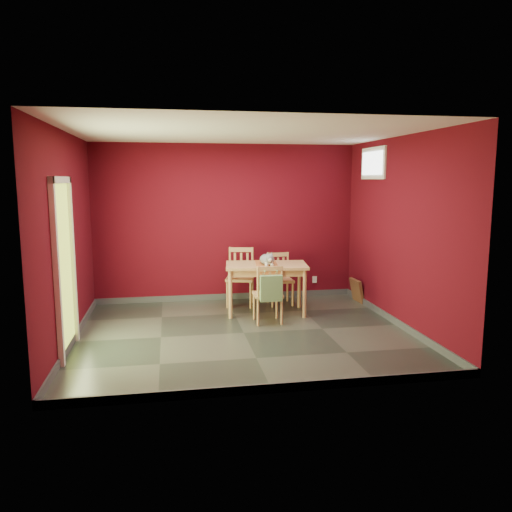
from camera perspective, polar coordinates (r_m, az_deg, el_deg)
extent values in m
plane|color=#2D342D|center=(6.96, -1.40, -8.77)|extent=(4.50, 4.50, 0.00)
plane|color=#4C0712|center=(8.66, -3.41, 3.78)|extent=(4.50, 0.00, 4.50)
plane|color=#4C0712|center=(4.73, 2.13, -0.32)|extent=(4.50, 0.00, 4.50)
plane|color=#4C0712|center=(6.73, -20.76, 1.82)|extent=(0.00, 4.00, 4.00)
plane|color=#4C0712|center=(7.36, 16.18, 2.58)|extent=(0.00, 4.00, 4.00)
plane|color=white|center=(6.67, -1.49, 13.94)|extent=(4.50, 4.50, 0.00)
cube|color=#3F4244|center=(8.85, -3.32, -4.64)|extent=(4.50, 0.02, 0.10)
cube|color=#3F4244|center=(5.11, 2.02, -14.85)|extent=(4.50, 0.02, 0.10)
cube|color=#3F4244|center=(6.99, -20.08, -8.81)|extent=(0.03, 4.00, 0.10)
cube|color=#3F4244|center=(7.59, 15.67, -7.22)|extent=(0.03, 4.00, 0.10)
cube|color=#B7D838|center=(6.39, -21.16, -1.50)|extent=(0.02, 0.85, 2.05)
cube|color=white|center=(5.93, -21.82, -1.90)|extent=(0.06, 0.08, 2.13)
cube|color=white|center=(6.83, -20.24, -0.48)|extent=(0.06, 0.08, 2.13)
cube|color=white|center=(6.29, -21.49, 8.10)|extent=(0.06, 1.01, 0.08)
cube|color=white|center=(8.23, 13.27, 10.28)|extent=(0.03, 0.90, 0.50)
cube|color=white|center=(8.22, 13.13, 10.29)|extent=(0.02, 0.76, 0.36)
cube|color=silver|center=(9.11, 6.72, -2.69)|extent=(0.08, 0.02, 0.12)
cube|color=tan|center=(7.81, 1.19, -1.07)|extent=(1.34, 0.89, 0.04)
cube|color=tan|center=(7.82, 1.19, -1.60)|extent=(1.20, 0.75, 0.10)
cylinder|color=tan|center=(7.57, -2.95, -4.42)|extent=(0.06, 0.06, 0.74)
cylinder|color=tan|center=(8.17, -2.93, -3.46)|extent=(0.06, 0.06, 0.74)
cylinder|color=tan|center=(7.65, 5.57, -4.32)|extent=(0.06, 0.06, 0.74)
cylinder|color=tan|center=(8.24, 4.97, -3.37)|extent=(0.06, 0.06, 0.74)
cube|color=#AD5A2C|center=(7.81, 1.19, -0.88)|extent=(0.41, 0.72, 0.01)
cube|color=#AD5A2C|center=(7.51, 1.69, -2.63)|extent=(0.33, 0.05, 0.34)
cube|color=tan|center=(8.34, -1.83, -2.58)|extent=(0.54, 0.54, 0.04)
cylinder|color=tan|center=(8.23, -3.29, -4.46)|extent=(0.04, 0.04, 0.44)
cylinder|color=tan|center=(8.60, -2.97, -3.88)|extent=(0.04, 0.04, 0.44)
cylinder|color=tan|center=(8.19, -0.61, -4.51)|extent=(0.04, 0.04, 0.44)
cylinder|color=tan|center=(8.56, -0.41, -3.92)|extent=(0.04, 0.04, 0.44)
cylinder|color=tan|center=(8.51, -2.99, -0.57)|extent=(0.04, 0.04, 0.48)
cylinder|color=tan|center=(8.47, -0.41, -0.60)|extent=(0.04, 0.04, 0.48)
cube|color=tan|center=(8.46, -1.71, 0.73)|extent=(0.40, 0.13, 0.07)
cube|color=tan|center=(8.50, -2.42, -0.86)|extent=(0.04, 0.03, 0.37)
cube|color=tan|center=(8.49, -1.70, -0.87)|extent=(0.04, 0.03, 0.37)
cube|color=tan|center=(8.48, -0.98, -0.88)|extent=(0.04, 0.03, 0.37)
cube|color=tan|center=(8.43, 2.79, -2.79)|extent=(0.41, 0.41, 0.04)
cylinder|color=tan|center=(8.27, 1.90, -4.54)|extent=(0.03, 0.03, 0.39)
cylinder|color=tan|center=(8.60, 1.38, -4.02)|extent=(0.03, 0.03, 0.39)
cylinder|color=tan|center=(8.35, 4.22, -4.42)|extent=(0.03, 0.03, 0.39)
cylinder|color=tan|center=(8.68, 3.62, -3.92)|extent=(0.03, 0.03, 0.39)
cylinder|color=tan|center=(8.51, 1.39, -1.06)|extent=(0.03, 0.03, 0.43)
cylinder|color=tan|center=(8.59, 3.65, -0.98)|extent=(0.03, 0.03, 0.43)
cube|color=tan|center=(8.52, 2.53, 0.16)|extent=(0.37, 0.04, 0.07)
cube|color=tan|center=(8.54, 1.90, -1.29)|extent=(0.03, 0.02, 0.34)
cube|color=tan|center=(8.56, 2.52, -1.27)|extent=(0.03, 0.02, 0.34)
cube|color=tan|center=(8.58, 3.15, -1.25)|extent=(0.03, 0.02, 0.34)
cube|color=tan|center=(7.37, 1.34, -4.43)|extent=(0.41, 0.41, 0.04)
cylinder|color=tan|center=(7.62, 2.38, -5.68)|extent=(0.03, 0.03, 0.40)
cylinder|color=tan|center=(7.29, 2.95, -6.35)|extent=(0.03, 0.03, 0.40)
cylinder|color=tan|center=(7.56, -0.22, -5.80)|extent=(0.03, 0.03, 0.40)
cylinder|color=tan|center=(7.22, 0.23, -6.48)|extent=(0.03, 0.03, 0.40)
cylinder|color=tan|center=(7.18, 2.98, -2.84)|extent=(0.03, 0.03, 0.44)
cylinder|color=tan|center=(7.12, 0.23, -2.94)|extent=(0.03, 0.03, 0.44)
cube|color=tan|center=(7.11, 1.62, -1.47)|extent=(0.37, 0.04, 0.07)
cube|color=tan|center=(7.17, 2.37, -3.16)|extent=(0.03, 0.02, 0.34)
cube|color=tan|center=(7.16, 1.61, -3.19)|extent=(0.03, 0.02, 0.34)
cube|color=tan|center=(7.14, 0.84, -3.22)|extent=(0.03, 0.02, 0.34)
cube|color=#648857|center=(7.09, 1.74, -3.71)|extent=(0.31, 0.10, 0.37)
cylinder|color=#648857|center=(7.08, 0.95, -1.69)|extent=(0.02, 0.16, 0.02)
cylinder|color=#648857|center=(7.12, 2.35, -1.65)|extent=(0.02, 0.16, 0.02)
cube|color=brown|center=(8.80, 11.45, -3.89)|extent=(0.15, 0.40, 0.40)
cube|color=black|center=(8.80, 11.42, -3.89)|extent=(0.10, 0.28, 0.28)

